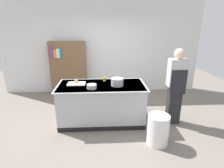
{
  "coord_description": "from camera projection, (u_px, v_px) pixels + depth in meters",
  "views": [
    {
      "loc": [
        0.03,
        -3.87,
        2.21
      ],
      "look_at": [
        0.25,
        0.2,
        0.85
      ],
      "focal_mm": 29.2,
      "sensor_mm": 36.0,
      "label": 1
    }
  ],
  "objects": [
    {
      "name": "trash_bin",
      "position": [
        158.0,
        130.0,
        3.45
      ],
      "size": [
        0.41,
        0.41,
        0.59
      ],
      "primitive_type": "cylinder",
      "color": "white",
      "rests_on": "ground_plane"
    },
    {
      "name": "mixing_bowl",
      "position": [
        92.0,
        86.0,
        3.84
      ],
      "size": [
        0.21,
        0.21,
        0.09
      ],
      "primitive_type": "cylinder",
      "color": "#B7BABF",
      "rests_on": "counter_island"
    },
    {
      "name": "back_wall",
      "position": [
        101.0,
        47.0,
        5.88
      ],
      "size": [
        6.4,
        0.12,
        3.0
      ],
      "primitive_type": "cube",
      "color": "white",
      "rests_on": "ground_plane"
    },
    {
      "name": "person_chef",
      "position": [
        176.0,
        85.0,
        4.0
      ],
      "size": [
        0.38,
        0.25,
        1.72
      ],
      "rotation": [
        0.0,
        0.0,
        1.5
      ],
      "color": "#272727",
      "rests_on": "ground_plane"
    },
    {
      "name": "cutting_board",
      "position": [
        76.0,
        84.0,
        4.13
      ],
      "size": [
        0.4,
        0.28,
        0.02
      ],
      "primitive_type": "cube",
      "color": "silver",
      "rests_on": "counter_island"
    },
    {
      "name": "counter_island",
      "position": [
        102.0,
        103.0,
        4.21
      ],
      "size": [
        1.98,
        0.98,
        0.9
      ],
      "color": "#B7BABF",
      "rests_on": "ground_plane"
    },
    {
      "name": "stock_pot",
      "position": [
        117.0,
        82.0,
        4.0
      ],
      "size": [
        0.34,
        0.27,
        0.17
      ],
      "color": "#B7BABF",
      "rests_on": "counter_island"
    },
    {
      "name": "bookshelf",
      "position": [
        69.0,
        69.0,
        5.74
      ],
      "size": [
        1.1,
        0.31,
        1.7
      ],
      "color": "brown",
      "rests_on": "ground_plane"
    },
    {
      "name": "ground_plane",
      "position": [
        102.0,
        120.0,
        4.36
      ],
      "size": [
        10.0,
        10.0,
        0.0
      ],
      "primitive_type": "plane",
      "color": "slate"
    },
    {
      "name": "juice_cup",
      "position": [
        104.0,
        79.0,
        4.32
      ],
      "size": [
        0.07,
        0.07,
        0.1
      ],
      "primitive_type": "cylinder",
      "color": "yellow",
      "rests_on": "counter_island"
    },
    {
      "name": "onion",
      "position": [
        76.0,
        81.0,
        4.13
      ],
      "size": [
        0.08,
        0.08,
        0.08
      ],
      "primitive_type": "sphere",
      "color": "tan",
      "rests_on": "cutting_board"
    }
  ]
}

